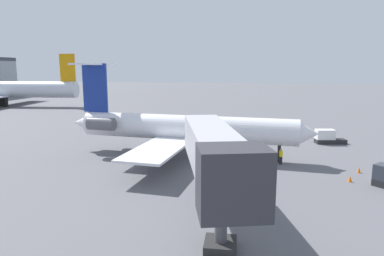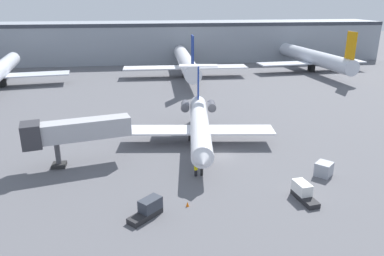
{
  "view_description": "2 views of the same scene",
  "coord_description": "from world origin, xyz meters",
  "px_view_note": "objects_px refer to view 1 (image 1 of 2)",
  "views": [
    {
      "loc": [
        -40.19,
        -1.94,
        10.02
      ],
      "look_at": [
        -2.59,
        3.35,
        3.34
      ],
      "focal_mm": 31.85,
      "sensor_mm": 36.0,
      "label": 1
    },
    {
      "loc": [
        -10.84,
        -49.24,
        21.72
      ],
      "look_at": [
        -3.73,
        2.52,
        3.47
      ],
      "focal_mm": 34.8,
      "sensor_mm": 36.0,
      "label": 2
    }
  ],
  "objects_px": {
    "cargo_container_uld": "(282,129)",
    "traffic_cone_mid": "(359,170)",
    "parked_airliner_centre": "(1,90)",
    "jet_bridge": "(216,157)",
    "ground_crew_marshaller": "(281,156)",
    "traffic_cone_near": "(350,179)",
    "regional_jet": "(179,127)",
    "baggage_tug_lead": "(327,137)"
  },
  "relations": [
    {
      "from": "parked_airliner_centre",
      "to": "regional_jet",
      "type": "bearing_deg",
      "value": -128.53
    },
    {
      "from": "cargo_container_uld",
      "to": "traffic_cone_mid",
      "type": "relative_size",
      "value": 5.04
    },
    {
      "from": "traffic_cone_near",
      "to": "ground_crew_marshaller",
      "type": "bearing_deg",
      "value": 48.27
    },
    {
      "from": "regional_jet",
      "to": "traffic_cone_near",
      "type": "bearing_deg",
      "value": -113.08
    },
    {
      "from": "jet_bridge",
      "to": "baggage_tug_lead",
      "type": "bearing_deg",
      "value": -25.54
    },
    {
      "from": "ground_crew_marshaller",
      "to": "traffic_cone_mid",
      "type": "distance_m",
      "value": 7.5
    },
    {
      "from": "regional_jet",
      "to": "ground_crew_marshaller",
      "type": "distance_m",
      "value": 11.8
    },
    {
      "from": "regional_jet",
      "to": "jet_bridge",
      "type": "relative_size",
      "value": 2.03
    },
    {
      "from": "jet_bridge",
      "to": "cargo_container_uld",
      "type": "xyz_separation_m",
      "value": [
        32.61,
        -7.78,
        -3.97
      ]
    },
    {
      "from": "baggage_tug_lead",
      "to": "traffic_cone_near",
      "type": "height_order",
      "value": "baggage_tug_lead"
    },
    {
      "from": "traffic_cone_mid",
      "to": "jet_bridge",
      "type": "bearing_deg",
      "value": 137.64
    },
    {
      "from": "regional_jet",
      "to": "parked_airliner_centre",
      "type": "relative_size",
      "value": 0.71
    },
    {
      "from": "parked_airliner_centre",
      "to": "jet_bridge",
      "type": "bearing_deg",
      "value": -135.73
    },
    {
      "from": "cargo_container_uld",
      "to": "parked_airliner_centre",
      "type": "height_order",
      "value": "parked_airliner_centre"
    },
    {
      "from": "baggage_tug_lead",
      "to": "cargo_container_uld",
      "type": "xyz_separation_m",
      "value": [
        5.13,
        5.35,
        0.05
      ]
    },
    {
      "from": "regional_jet",
      "to": "jet_bridge",
      "type": "height_order",
      "value": "regional_jet"
    },
    {
      "from": "jet_bridge",
      "to": "ground_crew_marshaller",
      "type": "distance_m",
      "value": 17.64
    },
    {
      "from": "cargo_container_uld",
      "to": "traffic_cone_mid",
      "type": "xyz_separation_m",
      "value": [
        -18.41,
        -5.17,
        -0.61
      ]
    },
    {
      "from": "traffic_cone_mid",
      "to": "traffic_cone_near",
      "type": "bearing_deg",
      "value": 149.84
    },
    {
      "from": "traffic_cone_mid",
      "to": "regional_jet",
      "type": "bearing_deg",
      "value": 77.09
    },
    {
      "from": "cargo_container_uld",
      "to": "ground_crew_marshaller",
      "type": "bearing_deg",
      "value": 172.92
    },
    {
      "from": "jet_bridge",
      "to": "cargo_container_uld",
      "type": "distance_m",
      "value": 33.76
    },
    {
      "from": "jet_bridge",
      "to": "regional_jet",
      "type": "bearing_deg",
      "value": 16.77
    },
    {
      "from": "regional_jet",
      "to": "jet_bridge",
      "type": "bearing_deg",
      "value": -163.23
    },
    {
      "from": "ground_crew_marshaller",
      "to": "cargo_container_uld",
      "type": "distance_m",
      "value": 16.54
    },
    {
      "from": "jet_bridge",
      "to": "parked_airliner_centre",
      "type": "distance_m",
      "value": 87.51
    },
    {
      "from": "cargo_container_uld",
      "to": "traffic_cone_near",
      "type": "relative_size",
      "value": 5.04
    },
    {
      "from": "jet_bridge",
      "to": "traffic_cone_mid",
      "type": "distance_m",
      "value": 19.76
    },
    {
      "from": "traffic_cone_mid",
      "to": "ground_crew_marshaller",
      "type": "bearing_deg",
      "value": 74.55
    },
    {
      "from": "regional_jet",
      "to": "jet_bridge",
      "type": "distance_m",
      "value": 19.32
    },
    {
      "from": "ground_crew_marshaller",
      "to": "baggage_tug_lead",
      "type": "relative_size",
      "value": 0.41
    },
    {
      "from": "cargo_container_uld",
      "to": "parked_airliner_centre",
      "type": "xyz_separation_m",
      "value": [
        30.05,
        68.86,
        3.55
      ]
    },
    {
      "from": "cargo_container_uld",
      "to": "traffic_cone_near",
      "type": "xyz_separation_m",
      "value": [
        -21.33,
        -3.47,
        -0.61
      ]
    },
    {
      "from": "baggage_tug_lead",
      "to": "cargo_container_uld",
      "type": "bearing_deg",
      "value": 46.2
    },
    {
      "from": "ground_crew_marshaller",
      "to": "parked_airliner_centre",
      "type": "relative_size",
      "value": 0.04
    },
    {
      "from": "regional_jet",
      "to": "traffic_cone_mid",
      "type": "xyz_separation_m",
      "value": [
        -4.24,
        -18.51,
        -3.1
      ]
    },
    {
      "from": "jet_bridge",
      "to": "baggage_tug_lead",
      "type": "height_order",
      "value": "jet_bridge"
    },
    {
      "from": "regional_jet",
      "to": "traffic_cone_mid",
      "type": "distance_m",
      "value": 19.24
    },
    {
      "from": "baggage_tug_lead",
      "to": "cargo_container_uld",
      "type": "height_order",
      "value": "baggage_tug_lead"
    },
    {
      "from": "traffic_cone_mid",
      "to": "parked_airliner_centre",
      "type": "xyz_separation_m",
      "value": [
        48.46,
        74.03,
        4.16
      ]
    },
    {
      "from": "jet_bridge",
      "to": "cargo_container_uld",
      "type": "bearing_deg",
      "value": -13.42
    },
    {
      "from": "ground_crew_marshaller",
      "to": "regional_jet",
      "type": "bearing_deg",
      "value": 78.74
    }
  ]
}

